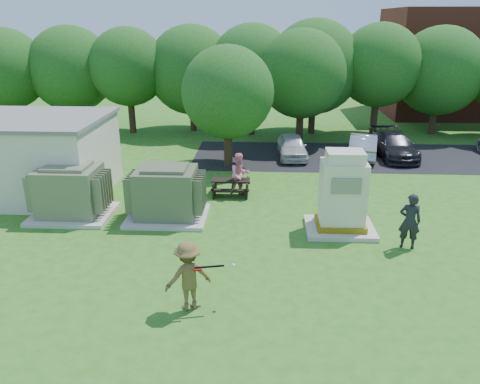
# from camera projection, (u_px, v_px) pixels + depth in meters

# --- Properties ---
(ground) EXTENTS (120.00, 120.00, 0.00)m
(ground) POSITION_uv_depth(u_px,v_px,m) (233.00, 281.00, 13.60)
(ground) COLOR #2D6619
(ground) RESTS_ON ground
(parking_strip) EXTENTS (20.00, 6.00, 0.01)m
(parking_strip) POSITION_uv_depth(u_px,v_px,m) (375.00, 157.00, 25.90)
(parking_strip) COLOR #232326
(parking_strip) RESTS_ON ground
(transformer_left) EXTENTS (3.00, 2.40, 2.07)m
(transformer_left) POSITION_uv_depth(u_px,v_px,m) (70.00, 193.00, 17.79)
(transformer_left) COLOR beige
(transformer_left) RESTS_ON ground
(transformer_right) EXTENTS (3.00, 2.40, 2.07)m
(transformer_right) POSITION_uv_depth(u_px,v_px,m) (167.00, 194.00, 17.61)
(transformer_right) COLOR beige
(transformer_right) RESTS_ON ground
(generator_cabinet) EXTENTS (2.43, 1.99, 2.96)m
(generator_cabinet) POSITION_uv_depth(u_px,v_px,m) (342.00, 197.00, 16.46)
(generator_cabinet) COLOR beige
(generator_cabinet) RESTS_ON ground
(picnic_table) EXTENTS (1.64, 1.23, 0.70)m
(picnic_table) POSITION_uv_depth(u_px,v_px,m) (231.00, 185.00, 20.17)
(picnic_table) COLOR black
(picnic_table) RESTS_ON ground
(batter) EXTENTS (1.42, 1.17, 1.91)m
(batter) POSITION_uv_depth(u_px,v_px,m) (188.00, 276.00, 12.03)
(batter) COLOR brown
(batter) RESTS_ON ground
(person_by_generator) EXTENTS (0.77, 0.58, 1.92)m
(person_by_generator) POSITION_uv_depth(u_px,v_px,m) (410.00, 221.00, 15.29)
(person_by_generator) COLOR black
(person_by_generator) RESTS_ON ground
(person_at_picnic) EXTENTS (1.14, 1.04, 1.89)m
(person_at_picnic) POSITION_uv_depth(u_px,v_px,m) (240.00, 175.00, 19.91)
(person_at_picnic) COLOR pink
(person_at_picnic) RESTS_ON ground
(car_white) EXTENTS (1.65, 3.72, 1.24)m
(car_white) POSITION_uv_depth(u_px,v_px,m) (292.00, 146.00, 25.67)
(car_white) COLOR silver
(car_white) RESTS_ON ground
(car_silver_a) EXTENTS (2.23, 4.25, 1.33)m
(car_silver_a) POSITION_uv_depth(u_px,v_px,m) (363.00, 145.00, 25.66)
(car_silver_a) COLOR #ADAEB2
(car_silver_a) RESTS_ON ground
(car_dark) EXTENTS (2.07, 4.64, 1.32)m
(car_dark) POSITION_uv_depth(u_px,v_px,m) (394.00, 145.00, 25.74)
(car_dark) COLOR black
(car_dark) RESTS_ON ground
(batting_equipment) EXTENTS (1.10, 0.54, 0.16)m
(batting_equipment) POSITION_uv_depth(u_px,v_px,m) (210.00, 267.00, 11.89)
(batting_equipment) COLOR black
(batting_equipment) RESTS_ON ground
(tree_row) EXTENTS (41.30, 13.30, 7.30)m
(tree_row) POSITION_uv_depth(u_px,v_px,m) (280.00, 70.00, 29.41)
(tree_row) COLOR #47301E
(tree_row) RESTS_ON ground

